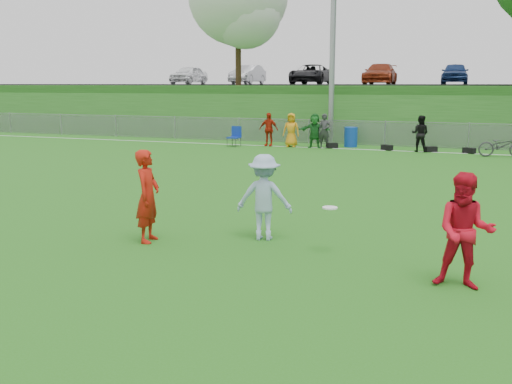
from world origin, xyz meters
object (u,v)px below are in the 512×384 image
at_px(recycling_bin, 351,137).
at_px(bicycle, 502,145).
at_px(player_red_left, 148,196).
at_px(player_blue, 264,197).
at_px(frisbee, 330,208).
at_px(player_red_center, 465,231).

distance_m(recycling_bin, bicycle, 7.14).
distance_m(player_red_left, bicycle, 18.62).
xyz_separation_m(player_blue, frisbee, (1.47, -0.52, -0.00)).
relative_size(player_blue, recycling_bin, 1.76).
distance_m(player_blue, bicycle, 16.96).
bearing_deg(bicycle, player_red_left, 146.85).
relative_size(player_red_center, frisbee, 6.40).
bearing_deg(player_red_left, recycling_bin, -10.83).
height_order(player_red_center, recycling_bin, player_red_center).
bearing_deg(player_red_center, player_blue, 158.46).
xyz_separation_m(player_red_left, frisbee, (3.60, 0.43, -0.06)).
distance_m(player_red_left, player_blue, 2.34).
distance_m(player_blue, frisbee, 1.56).
height_order(player_blue, frisbee, player_blue).
bearing_deg(frisbee, player_blue, 160.65).
xyz_separation_m(recycling_bin, bicycle, (6.91, -1.80, 0.01)).
distance_m(player_red_center, bicycle, 17.80).
bearing_deg(bicycle, player_red_center, 165.66).
bearing_deg(recycling_bin, bicycle, -14.59).
bearing_deg(recycling_bin, frisbee, -80.68).
bearing_deg(player_blue, player_red_left, 13.93).
xyz_separation_m(player_blue, bicycle, (5.36, 16.09, -0.37)).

